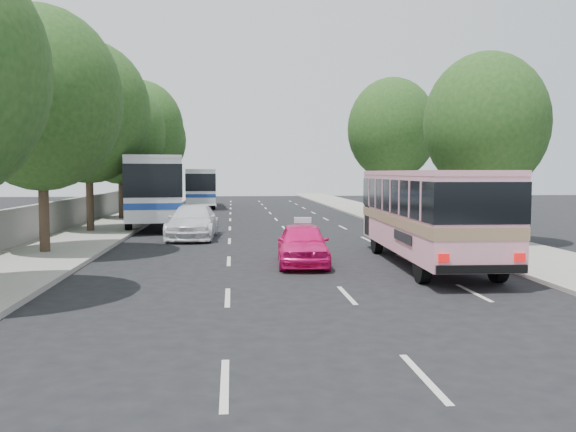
{
  "coord_description": "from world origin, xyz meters",
  "views": [
    {
      "loc": [
        -1.78,
        -16.49,
        3.01
      ],
      "look_at": [
        0.01,
        2.88,
        1.6
      ],
      "focal_mm": 38.0,
      "sensor_mm": 36.0,
      "label": 1
    }
  ],
  "objects": [
    {
      "name": "tree_left_c",
      "position": [
        -8.62,
        13.94,
        6.12
      ],
      "size": [
        6.0,
        6.0,
        9.35
      ],
      "color": "#38281E",
      "rests_on": "ground"
    },
    {
      "name": "sidewalk_left",
      "position": [
        -8.5,
        20.0,
        0.07
      ],
      "size": [
        4.0,
        90.0,
        0.15
      ],
      "primitive_type": "cube",
      "color": "#9E998E",
      "rests_on": "ground"
    },
    {
      "name": "tree_left_e",
      "position": [
        -8.42,
        29.94,
        6.43
      ],
      "size": [
        6.3,
        6.3,
        9.82
      ],
      "color": "#38281E",
      "rests_on": "ground"
    },
    {
      "name": "tree_left_f",
      "position": [
        -8.62,
        37.94,
        6.0
      ],
      "size": [
        5.88,
        5.88,
        9.16
      ],
      "color": "#38281E",
      "rests_on": "ground"
    },
    {
      "name": "sidewalk_right",
      "position": [
        8.5,
        20.0,
        0.06
      ],
      "size": [
        4.0,
        90.0,
        0.12
      ],
      "primitive_type": "cube",
      "color": "#9E998E",
      "rests_on": "ground"
    },
    {
      "name": "ground",
      "position": [
        0.0,
        0.0,
        0.0
      ],
      "size": [
        120.0,
        120.0,
        0.0
      ],
      "primitive_type": "plane",
      "color": "black",
      "rests_on": "ground"
    },
    {
      "name": "tree_right_near",
      "position": [
        8.78,
        7.94,
        5.2
      ],
      "size": [
        5.1,
        5.1,
        7.95
      ],
      "color": "#38281E",
      "rests_on": "ground"
    },
    {
      "name": "tree_left_d",
      "position": [
        -8.52,
        21.94,
        5.63
      ],
      "size": [
        5.52,
        5.52,
        8.6
      ],
      "color": "#38281E",
      "rests_on": "ground"
    },
    {
      "name": "taxi_roof_sign",
      "position": [
        0.49,
        3.0,
        1.45
      ],
      "size": [
        0.56,
        0.22,
        0.18
      ],
      "primitive_type": "cube",
      "rotation": [
        0.0,
        0.0,
        -0.07
      ],
      "color": "silver",
      "rests_on": "pink_taxi"
    },
    {
      "name": "tree_left_b",
      "position": [
        -8.42,
        5.94,
        5.82
      ],
      "size": [
        5.7,
        5.7,
        8.88
      ],
      "color": "#38281E",
      "rests_on": "ground"
    },
    {
      "name": "low_wall",
      "position": [
        -10.3,
        20.0,
        0.9
      ],
      "size": [
        0.3,
        90.0,
        1.5
      ],
      "primitive_type": "cube",
      "color": "#9E998E",
      "rests_on": "sidewalk_left"
    },
    {
      "name": "pink_bus",
      "position": [
        4.5,
        2.64,
        1.9
      ],
      "size": [
        2.78,
        9.65,
        3.05
      ],
      "rotation": [
        0.0,
        0.0,
        -0.04
      ],
      "color": "#FDA3B9",
      "rests_on": "ground"
    },
    {
      "name": "tour_coach_front",
      "position": [
        -6.3,
        18.9,
        2.3
      ],
      "size": [
        4.38,
        13.03,
        3.82
      ],
      "rotation": [
        0.0,
        0.0,
        0.13
      ],
      "color": "silver",
      "rests_on": "ground"
    },
    {
      "name": "white_pickup",
      "position": [
        -3.56,
        11.33,
        0.75
      ],
      "size": [
        2.34,
        5.26,
        1.5
      ],
      "primitive_type": "imported",
      "rotation": [
        0.0,
        0.0,
        -0.05
      ],
      "color": "white",
      "rests_on": "ground"
    },
    {
      "name": "tour_coach_rear",
      "position": [
        -4.5,
        36.34,
        1.95
      ],
      "size": [
        2.98,
        10.97,
        3.25
      ],
      "rotation": [
        0.0,
        0.0,
        0.06
      ],
      "color": "white",
      "rests_on": "ground"
    },
    {
      "name": "tree_right_far",
      "position": [
        9.08,
        23.94,
        6.12
      ],
      "size": [
        6.0,
        6.0,
        9.35
      ],
      "color": "#38281E",
      "rests_on": "ground"
    },
    {
      "name": "pink_taxi",
      "position": [
        0.49,
        3.0,
        0.68
      ],
      "size": [
        1.87,
        4.1,
        1.36
      ],
      "primitive_type": "imported",
      "rotation": [
        0.0,
        0.0,
        -0.07
      ],
      "color": "#F9157A",
      "rests_on": "ground"
    }
  ]
}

